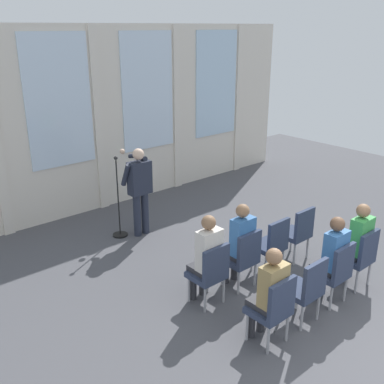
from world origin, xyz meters
The scene contains 16 objects.
rear_partition centered at (0.04, 6.38, 1.94)m, with size 10.38×0.14×3.78m.
speaker centered at (-0.40, 4.68, 0.97)m, with size 0.51×0.69×1.67m.
mic_stand centered at (-0.75, 4.87, 0.34)m, with size 0.28×0.28×1.55m.
chair_r0_c0 centered at (-1.00, 2.13, 0.53)m, with size 0.46×0.44×0.94m.
audience_r0_c0 centered at (-1.00, 2.21, 0.75)m, with size 0.36×0.39×1.36m.
chair_r0_c1 centered at (-0.33, 2.13, 0.53)m, with size 0.46×0.44×0.94m.
audience_r0_c1 centered at (-0.33, 2.21, 0.74)m, with size 0.36×0.39×1.34m.
chair_r0_c2 centered at (0.33, 2.13, 0.53)m, with size 0.46×0.44×0.94m.
chair_r0_c3 centered at (1.00, 2.13, 0.53)m, with size 0.46×0.44×0.94m.
chair_r1_c0 centered at (-1.00, 1.01, 0.53)m, with size 0.46×0.44×0.94m.
audience_r1_c0 centered at (-1.00, 1.10, 0.72)m, with size 0.36×0.39×1.30m.
chair_r1_c1 centered at (-0.33, 1.01, 0.53)m, with size 0.46×0.44×0.94m.
chair_r1_c2 centered at (0.33, 1.01, 0.53)m, with size 0.46×0.44×0.94m.
audience_r1_c2 centered at (0.33, 1.09, 0.73)m, with size 0.36×0.39×1.32m.
chair_r1_c3 centered at (1.00, 1.01, 0.53)m, with size 0.46×0.44×0.94m.
audience_r1_c3 centered at (1.00, 1.09, 0.74)m, with size 0.36×0.39×1.33m.
Camera 1 is at (-4.77, -1.81, 3.72)m, focal length 42.05 mm.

